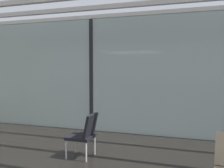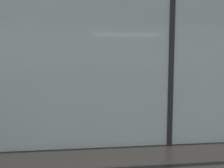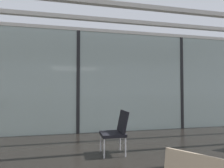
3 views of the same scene
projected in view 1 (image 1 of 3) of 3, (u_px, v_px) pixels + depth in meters
name	position (u px, v px, depth m)	size (l,w,h in m)	color
glass_curtain_wall	(92.00, 75.00, 6.91)	(14.00, 0.08, 3.11)	#A3B7B2
window_mullion_1	(92.00, 75.00, 6.91)	(0.10, 0.12, 3.11)	black
parked_airplane	(164.00, 64.00, 12.37)	(11.28, 3.96, 3.96)	#B2BCD6
lounge_chair_6	(85.00, 132.00, 4.82)	(0.53, 0.48, 0.87)	black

